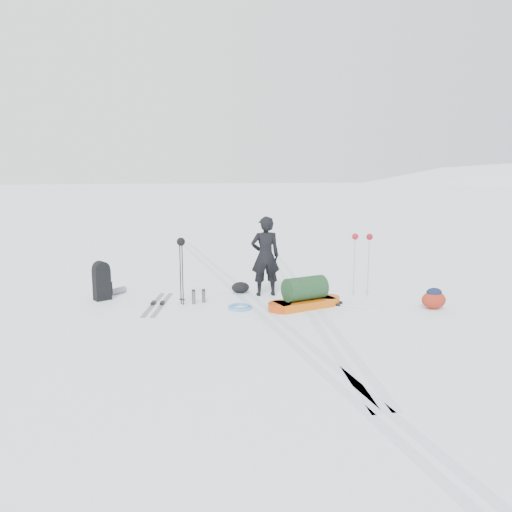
% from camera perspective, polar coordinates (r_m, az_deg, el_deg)
% --- Properties ---
extents(ground, '(200.00, 200.00, 0.00)m').
position_cam_1_polar(ground, '(10.13, -0.40, -5.33)').
color(ground, white).
rests_on(ground, ground).
extents(snow_hill_backdrop, '(359.50, 192.00, 162.45)m').
position_cam_1_polar(snow_hill_backdrop, '(134.49, 20.03, -23.16)').
color(snow_hill_backdrop, white).
rests_on(snow_hill_backdrop, ground).
extents(ski_tracks, '(3.38, 17.97, 0.01)m').
position_cam_1_polar(ski_tracks, '(11.09, 1.72, -3.99)').
color(ski_tracks, silver).
rests_on(ski_tracks, ground).
extents(skier, '(0.64, 0.44, 1.69)m').
position_cam_1_polar(skier, '(10.54, 1.07, -0.02)').
color(skier, black).
rests_on(skier, ground).
extents(pulk_sled, '(1.65, 0.87, 0.61)m').
position_cam_1_polar(pulk_sled, '(9.76, 5.60, -4.55)').
color(pulk_sled, '#CD580C').
rests_on(pulk_sled, ground).
extents(expedition_rucksack, '(0.67, 0.82, 0.81)m').
position_cam_1_polar(expedition_rucksack, '(10.77, -17.02, -2.80)').
color(expedition_rucksack, black).
rests_on(expedition_rucksack, ground).
extents(ski_poles_black, '(0.17, 0.18, 1.34)m').
position_cam_1_polar(ski_poles_black, '(9.87, -8.56, 0.70)').
color(ski_poles_black, black).
rests_on(ski_poles_black, ground).
extents(ski_poles_silver, '(0.41, 0.25, 1.34)m').
position_cam_1_polar(ski_poles_silver, '(10.65, 12.03, 1.37)').
color(ski_poles_silver, silver).
rests_on(ski_poles_silver, ground).
extents(touring_skis_grey, '(0.69, 1.80, 0.07)m').
position_cam_1_polar(touring_skis_grey, '(10.14, -11.17, -5.41)').
color(touring_skis_grey, gray).
rests_on(touring_skis_grey, ground).
extents(touring_skis_white, '(1.52, 1.27, 0.06)m').
position_cam_1_polar(touring_skis_white, '(10.04, 9.21, -5.51)').
color(touring_skis_white, silver).
rests_on(touring_skis_white, ground).
extents(rope_coil, '(0.60, 0.60, 0.06)m').
position_cam_1_polar(rope_coil, '(9.71, -1.83, -5.81)').
color(rope_coil, '#58A1D6').
rests_on(rope_coil, ground).
extents(small_daypack, '(0.58, 0.53, 0.41)m').
position_cam_1_polar(small_daypack, '(10.23, 19.65, -4.61)').
color(small_daypack, maroon).
rests_on(small_daypack, ground).
extents(thermos_pair, '(0.31, 0.17, 0.29)m').
position_cam_1_polar(thermos_pair, '(10.11, -6.59, -4.62)').
color(thermos_pair, slate).
rests_on(thermos_pair, ground).
extents(stuff_sack, '(0.47, 0.42, 0.24)m').
position_cam_1_polar(stuff_sack, '(10.89, -1.79, -3.61)').
color(stuff_sack, black).
rests_on(stuff_sack, ground).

